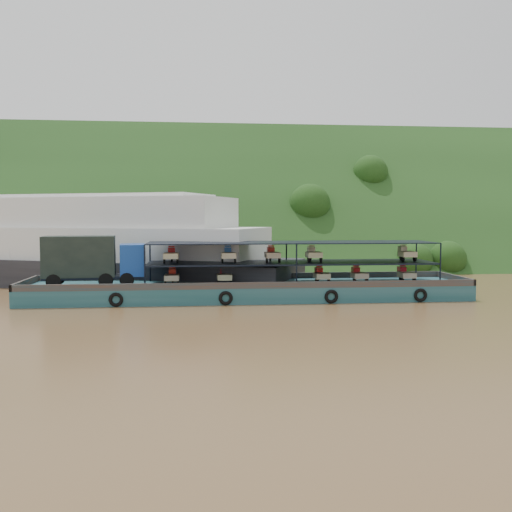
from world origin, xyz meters
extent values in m
plane|color=brown|center=(0.00, 0.00, 0.00)|extent=(160.00, 160.00, 0.00)
cube|color=#193312|center=(0.00, 36.00, 0.00)|extent=(140.00, 39.60, 39.60)
cube|color=#144448|center=(-2.95, -0.12, 0.60)|extent=(35.00, 7.00, 1.20)
cube|color=#592D19|center=(-2.95, 3.28, 1.45)|extent=(35.00, 0.20, 0.50)
cube|color=#592D19|center=(-2.95, -3.52, 1.45)|extent=(35.00, 0.20, 0.50)
cube|color=#592D19|center=(14.45, -0.12, 1.45)|extent=(0.20, 7.00, 0.50)
cube|color=#592D19|center=(-20.35, -0.12, 1.45)|extent=(0.20, 7.00, 0.50)
torus|color=black|center=(-12.95, -3.67, 0.55)|extent=(1.06, 0.26, 1.06)
torus|color=black|center=(-4.95, -3.67, 0.55)|extent=(1.06, 0.26, 1.06)
torus|color=black|center=(3.05, -3.67, 0.55)|extent=(1.06, 0.26, 1.06)
torus|color=black|center=(10.05, -3.67, 0.55)|extent=(1.06, 0.26, 1.06)
cylinder|color=black|center=(-17.73, -2.04, 1.76)|extent=(1.15, 0.50, 1.11)
cylinder|color=black|center=(-17.97, 0.28, 1.76)|extent=(1.15, 0.50, 1.11)
cylinder|color=black|center=(-13.96, -1.65, 1.76)|extent=(1.15, 0.50, 1.11)
cylinder|color=black|center=(-14.20, 0.67, 1.76)|extent=(1.15, 0.50, 1.11)
cylinder|color=black|center=(-12.41, -1.49, 1.76)|extent=(1.15, 0.50, 1.11)
cylinder|color=black|center=(-12.65, 0.84, 1.76)|extent=(1.15, 0.50, 1.11)
cube|color=black|center=(-14.97, -0.58, 1.92)|extent=(7.78, 3.22, 0.22)
cube|color=navy|center=(-12.09, -0.28, 3.20)|extent=(2.16, 2.85, 2.45)
cube|color=black|center=(-11.15, -0.18, 3.65)|extent=(0.30, 2.22, 1.00)
cube|color=black|center=(-16.08, -0.70, 3.54)|extent=(5.59, 3.21, 3.12)
cube|color=black|center=(0.55, -0.12, 2.86)|extent=(23.00, 5.00, 0.12)
cube|color=black|center=(0.55, -0.12, 4.50)|extent=(23.00, 5.00, 0.08)
cylinder|color=black|center=(-10.95, -2.62, 2.85)|extent=(0.12, 0.12, 3.30)
cylinder|color=black|center=(-10.95, 2.38, 2.85)|extent=(0.12, 0.12, 3.30)
cylinder|color=black|center=(0.55, -2.62, 2.85)|extent=(0.12, 0.12, 3.30)
cylinder|color=black|center=(0.55, 2.38, 2.85)|extent=(0.12, 0.12, 3.30)
cylinder|color=black|center=(12.05, -2.62, 2.85)|extent=(0.12, 0.12, 3.30)
cylinder|color=black|center=(12.05, 2.38, 2.85)|extent=(0.12, 0.12, 3.30)
cylinder|color=black|center=(-9.04, 0.93, 1.46)|extent=(0.12, 0.52, 0.52)
cylinder|color=black|center=(-9.54, -0.87, 1.46)|extent=(0.14, 0.52, 0.52)
cylinder|color=black|center=(-8.54, -0.87, 1.46)|extent=(0.14, 0.52, 0.52)
cube|color=beige|center=(-9.04, -0.52, 1.80)|extent=(1.15, 1.50, 0.44)
cube|color=red|center=(-9.04, 0.63, 1.98)|extent=(0.55, 0.80, 0.80)
cube|color=red|center=(-9.04, 0.43, 2.48)|extent=(0.50, 0.10, 0.10)
cylinder|color=black|center=(-4.89, 0.93, 1.46)|extent=(0.12, 0.52, 0.52)
cylinder|color=black|center=(-5.39, -0.87, 1.46)|extent=(0.14, 0.52, 0.52)
cylinder|color=black|center=(-4.39, -0.87, 1.46)|extent=(0.14, 0.52, 0.52)
cube|color=beige|center=(-4.89, -0.52, 1.80)|extent=(1.15, 1.50, 0.44)
cube|color=#AB0B15|center=(-4.89, 0.63, 1.98)|extent=(0.55, 0.80, 0.80)
cube|color=#AB0B15|center=(-4.89, 0.43, 2.48)|extent=(0.50, 0.10, 0.10)
cylinder|color=black|center=(2.99, 0.93, 1.46)|extent=(0.12, 0.52, 0.52)
cylinder|color=black|center=(2.49, -0.87, 1.46)|extent=(0.14, 0.52, 0.52)
cylinder|color=black|center=(3.49, -0.87, 1.46)|extent=(0.14, 0.52, 0.52)
cube|color=beige|center=(2.99, -0.52, 1.80)|extent=(1.15, 1.50, 0.44)
cube|color=red|center=(2.99, 0.63, 1.98)|extent=(0.55, 0.80, 0.80)
cube|color=red|center=(2.99, 0.43, 2.48)|extent=(0.50, 0.10, 0.10)
cylinder|color=black|center=(6.12, 0.93, 1.46)|extent=(0.12, 0.52, 0.52)
cylinder|color=black|center=(5.62, -0.87, 1.46)|extent=(0.14, 0.52, 0.52)
cylinder|color=black|center=(6.62, -0.87, 1.46)|extent=(0.14, 0.52, 0.52)
cube|color=beige|center=(6.12, -0.52, 1.80)|extent=(1.15, 1.50, 0.44)
cube|color=red|center=(6.12, 0.63, 1.98)|extent=(0.55, 0.80, 0.80)
cube|color=red|center=(6.12, 0.43, 2.48)|extent=(0.50, 0.10, 0.10)
cylinder|color=black|center=(10.11, 0.93, 1.46)|extent=(0.12, 0.52, 0.52)
cylinder|color=black|center=(9.61, -0.87, 1.46)|extent=(0.14, 0.52, 0.52)
cylinder|color=black|center=(10.61, -0.87, 1.46)|extent=(0.14, 0.52, 0.52)
cube|color=beige|center=(10.11, -0.52, 1.80)|extent=(1.15, 1.50, 0.44)
cube|color=#B70C1E|center=(10.11, 0.63, 1.98)|extent=(0.55, 0.80, 0.80)
cube|color=#B70C1E|center=(10.11, 0.43, 2.48)|extent=(0.50, 0.10, 0.10)
cylinder|color=black|center=(-9.09, 0.93, 3.18)|extent=(0.12, 0.52, 0.52)
cylinder|color=black|center=(-9.59, -0.87, 3.18)|extent=(0.14, 0.52, 0.52)
cylinder|color=black|center=(-8.59, -0.87, 3.18)|extent=(0.14, 0.52, 0.52)
cube|color=beige|center=(-9.09, -0.52, 3.52)|extent=(1.15, 1.50, 0.44)
cube|color=#B40C0D|center=(-9.09, 0.63, 3.70)|extent=(0.55, 0.80, 0.80)
cube|color=#B40C0D|center=(-9.09, 0.43, 4.20)|extent=(0.50, 0.10, 0.10)
cylinder|color=black|center=(-4.57, 0.93, 3.18)|extent=(0.12, 0.52, 0.52)
cylinder|color=black|center=(-5.07, -0.87, 3.18)|extent=(0.14, 0.52, 0.52)
cylinder|color=black|center=(-4.07, -0.87, 3.18)|extent=(0.14, 0.52, 0.52)
cube|color=beige|center=(-4.57, -0.52, 3.52)|extent=(1.15, 1.50, 0.44)
cube|color=#1A4C9F|center=(-4.57, 0.63, 3.70)|extent=(0.55, 0.80, 0.80)
cube|color=#1A4C9F|center=(-4.57, 0.43, 4.20)|extent=(0.50, 0.10, 0.10)
cylinder|color=black|center=(-1.03, 0.93, 3.18)|extent=(0.12, 0.52, 0.52)
cylinder|color=black|center=(-1.53, -0.87, 3.18)|extent=(0.14, 0.52, 0.52)
cylinder|color=black|center=(-0.53, -0.87, 3.18)|extent=(0.14, 0.52, 0.52)
cube|color=tan|center=(-1.03, -0.52, 3.52)|extent=(1.15, 1.50, 0.44)
cube|color=red|center=(-1.03, 0.63, 3.70)|extent=(0.55, 0.80, 0.80)
cube|color=red|center=(-1.03, 0.43, 4.20)|extent=(0.50, 0.10, 0.10)
cylinder|color=black|center=(2.34, 0.93, 3.18)|extent=(0.12, 0.52, 0.52)
cylinder|color=black|center=(1.84, -0.87, 3.18)|extent=(0.14, 0.52, 0.52)
cylinder|color=black|center=(2.84, -0.87, 3.18)|extent=(0.14, 0.52, 0.52)
cube|color=beige|center=(2.34, -0.52, 3.52)|extent=(1.15, 1.50, 0.44)
cube|color=beige|center=(2.34, 0.63, 3.70)|extent=(0.55, 0.80, 0.80)
cube|color=beige|center=(2.34, 0.43, 4.20)|extent=(0.50, 0.10, 0.10)
cylinder|color=black|center=(10.13, 0.93, 3.18)|extent=(0.12, 0.52, 0.52)
cylinder|color=black|center=(9.63, -0.87, 3.18)|extent=(0.14, 0.52, 0.52)
cylinder|color=black|center=(10.63, -0.87, 3.18)|extent=(0.14, 0.52, 0.52)
cube|color=beige|center=(10.13, -0.52, 3.52)|extent=(1.15, 1.50, 0.44)
cube|color=beige|center=(10.13, 0.63, 3.70)|extent=(0.55, 0.80, 0.80)
cube|color=beige|center=(10.13, 0.43, 4.20)|extent=(0.50, 0.10, 0.10)
cube|color=black|center=(-18.49, 11.80, 1.29)|extent=(43.60, 26.75, 2.57)
cube|color=silver|center=(-18.49, 11.80, 4.07)|extent=(37.27, 23.23, 3.00)
cube|color=silver|center=(-18.49, 11.80, 6.96)|extent=(30.94, 19.71, 2.79)
cube|color=silver|center=(-18.49, 11.80, 8.52)|extent=(26.58, 17.03, 0.32)
camera|label=1|loc=(-7.03, -45.63, 6.62)|focal=40.00mm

